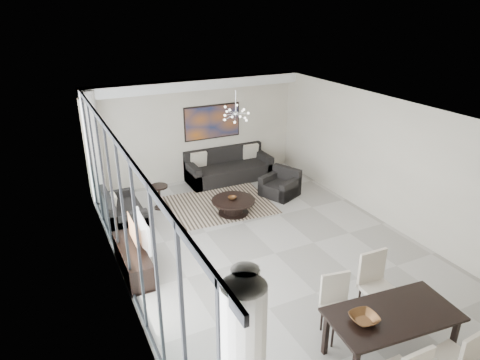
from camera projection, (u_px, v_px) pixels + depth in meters
room_shell at (298, 185)px, 8.44m from camera, size 6.00×9.00×2.90m
window_wall at (129, 219)px, 7.09m from camera, size 0.37×8.95×2.90m
soffit at (196, 84)px, 11.31m from camera, size 5.98×0.40×0.26m
painting at (212, 122)px, 12.08m from camera, size 1.68×0.04×0.98m
chandelier at (236, 114)px, 10.10m from camera, size 0.66×0.66×0.71m
rug at (218, 205)px, 10.90m from camera, size 2.78×2.22×0.01m
coffee_table at (233, 206)px, 10.40m from camera, size 1.06×1.06×0.37m
bowl_coffee at (232, 198)px, 10.34m from camera, size 0.24×0.24×0.07m
sofa_main at (228, 169)px, 12.40m from camera, size 2.43×0.99×0.88m
loveseat at (122, 213)px, 9.96m from camera, size 0.83×1.47×0.74m
armchair at (280, 186)px, 11.38m from camera, size 1.08×1.11×0.72m
side_table at (159, 193)px, 10.59m from camera, size 0.44×0.44×0.61m
tv_console at (133, 260)px, 8.14m from camera, size 0.45×1.61×0.50m
television at (138, 232)px, 8.05m from camera, size 0.16×1.01×0.58m
dining_table at (392, 318)px, 6.00m from camera, size 1.94×1.11×0.77m
dining_chair_se at (462, 356)px, 5.50m from camera, size 0.50×0.50×1.01m
dining_chair_nw at (337, 301)px, 6.50m from camera, size 0.55×0.55×1.02m
dining_chair_ne at (375, 280)px, 6.91m from camera, size 0.53×0.53×1.11m
bowl_dining at (364, 319)px, 5.80m from camera, size 0.40×0.40×0.09m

